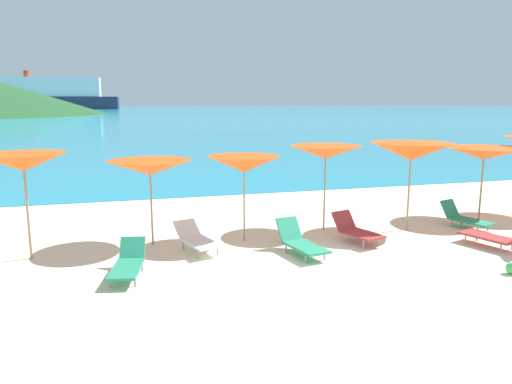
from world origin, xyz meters
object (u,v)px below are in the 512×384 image
umbrella_4 (326,152)px  umbrella_5 (411,152)px  lounge_chair_0 (465,217)px  lounge_chair_2 (356,230)px  umbrella_1 (23,163)px  beach_ball (512,268)px  lounge_chair_1 (128,263)px  cruise_ship (47,95)px  umbrella_6 (484,154)px  umbrella_3 (244,164)px  lounge_chair_6 (196,238)px  lounge_chair_3 (497,237)px  lounge_chair_5 (300,241)px  umbrella_2 (150,168)px

umbrella_4 → umbrella_5: 2.26m
lounge_chair_0 → lounge_chair_2: size_ratio=1.04×
umbrella_1 → beach_ball: 10.37m
lounge_chair_1 → cruise_ship: bearing=108.8°
umbrella_6 → cruise_ship: size_ratio=0.03×
umbrella_6 → beach_ball: 5.23m
umbrella_3 → lounge_chair_0: 6.41m
umbrella_3 → lounge_chair_6: bearing=-160.9°
umbrella_5 → lounge_chair_1: 7.77m
cruise_ship → umbrella_5: bearing=-74.9°
lounge_chair_0 → lounge_chair_2: lounge_chair_2 is taller
lounge_chair_6 → beach_ball: (5.84, -3.35, -0.17)m
beach_ball → lounge_chair_1: bearing=164.7°
umbrella_4 → lounge_chair_1: umbrella_4 is taller
umbrella_6 → lounge_chair_3: bearing=-123.2°
umbrella_4 → lounge_chair_6: umbrella_4 is taller
lounge_chair_3 → lounge_chair_5: 4.70m
umbrella_5 → umbrella_6: umbrella_5 is taller
lounge_chair_0 → lounge_chair_6: 7.45m
umbrella_5 → lounge_chair_2: umbrella_5 is taller
umbrella_3 → umbrella_5: bearing=-2.0°
beach_ball → umbrella_2: bearing=148.9°
umbrella_6 → lounge_chair_3: umbrella_6 is taller
lounge_chair_2 → umbrella_2: bearing=150.0°
umbrella_1 → umbrella_5: umbrella_5 is taller
umbrella_4 → beach_ball: size_ratio=9.38×
lounge_chair_1 → beach_ball: (7.42, -2.03, -0.15)m
lounge_chair_6 → cruise_ship: cruise_ship is taller
umbrella_5 → umbrella_6: 2.78m
umbrella_3 → lounge_chair_2: size_ratio=1.47×
umbrella_4 → lounge_chair_3: size_ratio=1.28×
umbrella_6 → umbrella_5: bearing=-170.4°
umbrella_3 → cruise_ship: bearing=97.8°
lounge_chair_0 → beach_ball: lounge_chair_0 is taller
umbrella_1 → lounge_chair_5: bearing=-12.9°
umbrella_5 → lounge_chair_3: 2.99m
lounge_chair_2 → lounge_chair_6: 3.91m
umbrella_6 → cruise_ship: (-41.77, 250.07, 4.89)m
lounge_chair_5 → lounge_chair_6: (-2.23, 0.94, -0.01)m
lounge_chair_2 → cruise_ship: size_ratio=0.02×
umbrella_4 → lounge_chair_5: umbrella_4 is taller
lounge_chair_1 → lounge_chair_3: lounge_chair_3 is taller
umbrella_3 → umbrella_5: size_ratio=0.90×
lounge_chair_2 → lounge_chair_0: bearing=-8.3°
lounge_chair_2 → lounge_chair_3: size_ratio=0.81×
umbrella_6 → lounge_chair_5: umbrella_6 is taller
lounge_chair_0 → umbrella_3: bearing=159.7°
beach_ball → umbrella_4: bearing=117.8°
beach_ball → lounge_chair_2: bearing=124.1°
umbrella_6 → lounge_chair_0: (-1.08, -0.70, -1.66)m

